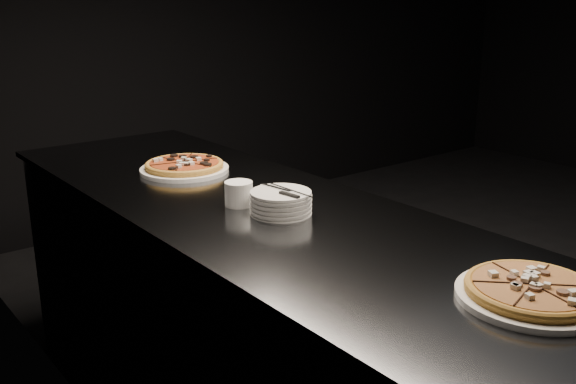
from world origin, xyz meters
TOP-DOWN VIEW (x-y plane):
  - wall_left at (-2.50, 0.00)m, footprint 0.02×5.00m
  - wall_back at (0.00, 2.50)m, footprint 5.00×0.02m
  - counter at (-2.13, 0.00)m, footprint 0.74×2.44m
  - pizza_mushroom at (-2.05, -0.87)m, footprint 0.35×0.35m
  - pizza_tomato at (-2.10, 0.51)m, footprint 0.34×0.34m
  - plate_stack at (-2.12, -0.09)m, footprint 0.18×0.18m
  - cutlery at (-2.11, -0.11)m, footprint 0.07×0.20m
  - ramekin at (-2.17, 0.05)m, footprint 0.09×0.09m

SIDE VIEW (x-z plane):
  - counter at x=-2.13m, z-range 0.00..0.92m
  - pizza_mushroom at x=-2.05m, z-range 0.92..0.96m
  - pizza_tomato at x=-2.10m, z-range 0.92..0.96m
  - plate_stack at x=-2.12m, z-range 0.92..0.99m
  - ramekin at x=-2.17m, z-range 0.92..1.00m
  - cutlery at x=-2.11m, z-range 0.99..0.99m
  - wall_left at x=-2.50m, z-range 0.00..2.80m
  - wall_back at x=0.00m, z-range 0.00..2.80m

